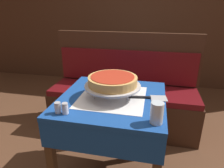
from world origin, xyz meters
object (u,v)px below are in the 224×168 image
(booth_bench, at_px, (123,101))
(condiment_caddy, at_px, (133,46))
(pizza_pan_stand, at_px, (113,86))
(dining_table_rear, at_px, (135,57))
(deep_dish_pizza, at_px, (113,81))
(dining_table_front, at_px, (112,112))
(water_glass_near, at_px, (157,113))
(pepper_shaker, at_px, (65,108))
(pizza_server, at_px, (149,98))
(salt_shaker, at_px, (58,108))

(booth_bench, distance_m, condiment_caddy, 1.10)
(pizza_pan_stand, bearing_deg, dining_table_rear, 90.98)
(booth_bench, height_order, deep_dish_pizza, booth_bench)
(dining_table_front, height_order, water_glass_near, water_glass_near)
(dining_table_front, relative_size, deep_dish_pizza, 2.18)
(deep_dish_pizza, height_order, pepper_shaker, deep_dish_pizza)
(pizza_server, relative_size, salt_shaker, 4.09)
(deep_dish_pizza, distance_m, water_glass_near, 0.42)
(pepper_shaker, height_order, condiment_caddy, condiment_caddy)
(pizza_pan_stand, distance_m, deep_dish_pizza, 0.04)
(dining_table_front, distance_m, salt_shaker, 0.43)
(pepper_shaker, relative_size, condiment_caddy, 0.47)
(dining_table_rear, relative_size, pizza_pan_stand, 1.88)
(dining_table_rear, bearing_deg, dining_table_front, -89.09)
(dining_table_rear, bearing_deg, pepper_shaker, -95.58)
(dining_table_rear, xyz_separation_m, salt_shaker, (-0.25, -2.02, 0.16))
(pizza_server, height_order, water_glass_near, water_glass_near)
(booth_bench, xyz_separation_m, salt_shaker, (-0.23, -1.09, 0.46))
(dining_table_rear, xyz_separation_m, water_glass_near, (0.34, -2.01, 0.19))
(dining_table_rear, bearing_deg, pizza_pan_stand, -89.02)
(pizza_server, xyz_separation_m, salt_shaker, (-0.53, -0.32, 0.03))
(dining_table_rear, distance_m, pepper_shaker, 2.04)
(booth_bench, distance_m, deep_dish_pizza, 0.96)
(condiment_caddy, bearing_deg, dining_table_front, -87.66)
(pizza_server, bearing_deg, booth_bench, 111.31)
(salt_shaker, distance_m, pepper_shaker, 0.05)
(booth_bench, relative_size, water_glass_near, 13.36)
(booth_bench, bearing_deg, pizza_pan_stand, -86.70)
(dining_table_rear, bearing_deg, pizza_server, -80.57)
(dining_table_front, distance_m, pepper_shaker, 0.40)
(pizza_pan_stand, bearing_deg, pepper_shaker, -127.37)
(pizza_server, bearing_deg, dining_table_rear, 99.43)
(pizza_server, height_order, condiment_caddy, condiment_caddy)
(pizza_pan_stand, bearing_deg, salt_shaker, -132.70)
(booth_bench, xyz_separation_m, deep_dish_pizza, (0.05, -0.79, 0.54))
(deep_dish_pizza, bearing_deg, water_glass_near, -42.84)
(dining_table_front, distance_m, pizza_server, 0.29)
(booth_bench, distance_m, water_glass_near, 1.23)
(deep_dish_pizza, bearing_deg, booth_bench, 93.30)
(pizza_server, distance_m, salt_shaker, 0.62)
(pizza_server, xyz_separation_m, water_glass_near, (0.05, -0.31, 0.06))
(pizza_pan_stand, xyz_separation_m, condiment_caddy, (-0.08, 1.80, -0.05))
(pizza_pan_stand, height_order, condiment_caddy, condiment_caddy)
(deep_dish_pizza, bearing_deg, condiment_caddy, 92.43)
(dining_table_front, distance_m, booth_bench, 0.85)
(dining_table_rear, xyz_separation_m, booth_bench, (-0.02, -0.94, -0.30))
(salt_shaker, distance_m, condiment_caddy, 2.10)
(condiment_caddy, bearing_deg, pizza_server, -79.47)
(booth_bench, bearing_deg, pizza_server, -68.69)
(dining_table_rear, distance_m, pizza_pan_stand, 1.74)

